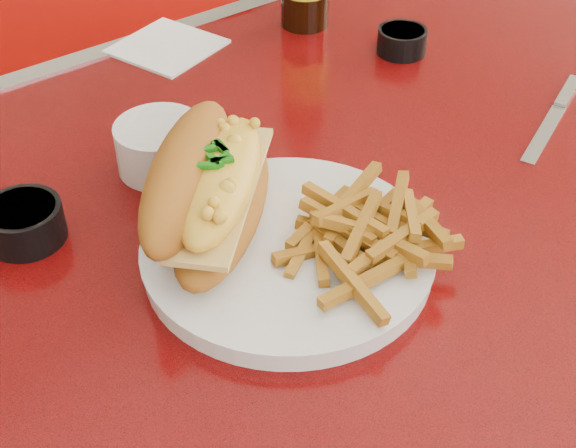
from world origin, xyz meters
TOP-DOWN VIEW (x-y plane):
  - diner_table at (0.00, 0.00)m, footprint 1.23×0.83m
  - booth_bench_far at (0.00, 0.81)m, footprint 1.20×0.51m
  - dinner_plate at (-0.08, -0.03)m, footprint 0.31×0.31m
  - mac_hoagie at (-0.11, 0.03)m, footprint 0.22×0.22m
  - fries_pile at (-0.03, -0.07)m, footprint 0.14×0.13m
  - fork at (-0.02, -0.03)m, footprint 0.03×0.13m
  - gravy_ramekin at (-0.09, 0.15)m, footprint 0.11×0.11m
  - sauce_cup_left at (-0.24, 0.13)m, footprint 0.08×0.08m
  - sauce_cup_right at (0.26, 0.18)m, footprint 0.06×0.06m
  - knife at (0.30, -0.02)m, footprint 0.18×0.09m
  - paper_napkin at (0.04, 0.36)m, footprint 0.14×0.14m

SIDE VIEW (x-z plane):
  - booth_bench_far at x=0.00m, z-range -0.16..0.74m
  - diner_table at x=0.00m, z-range 0.22..0.99m
  - paper_napkin at x=0.04m, z-range 0.77..0.77m
  - knife at x=0.30m, z-range 0.77..0.78m
  - dinner_plate at x=-0.08m, z-range 0.77..0.79m
  - sauce_cup_right at x=0.26m, z-range 0.77..0.80m
  - fork at x=-0.02m, z-range 0.79..0.79m
  - sauce_cup_left at x=-0.24m, z-range 0.77..0.81m
  - gravy_ramekin at x=-0.09m, z-range 0.77..0.82m
  - fries_pile at x=-0.03m, z-range 0.79..0.82m
  - mac_hoagie at x=-0.11m, z-range 0.78..0.87m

